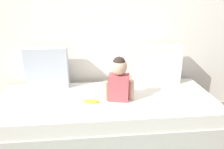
# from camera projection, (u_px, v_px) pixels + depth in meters

# --- Properties ---
(ground_plane) EXTENTS (12.00, 12.00, 0.00)m
(ground_plane) POSITION_uv_depth(u_px,v_px,m) (106.00, 132.00, 2.34)
(ground_plane) COLOR brown
(back_wall) EXTENTS (5.47, 0.10, 2.57)m
(back_wall) POSITION_uv_depth(u_px,v_px,m) (101.00, 5.00, 2.44)
(back_wall) COLOR silver
(back_wall) RESTS_ON ground
(couch) EXTENTS (2.27, 0.90, 0.41)m
(couch) POSITION_uv_depth(u_px,v_px,m) (106.00, 116.00, 2.27)
(couch) COLOR beige
(couch) RESTS_ON ground
(throw_pillow_left) EXTENTS (0.45, 0.16, 0.46)m
(throw_pillow_left) POSITION_uv_depth(u_px,v_px,m) (47.00, 68.00, 2.39)
(throw_pillow_left) COLOR #B2BCC6
(throw_pillow_left) RESTS_ON couch
(throw_pillow_right) EXTENTS (0.53, 0.16, 0.44)m
(throw_pillow_right) POSITION_uv_depth(u_px,v_px,m) (157.00, 65.00, 2.51)
(throw_pillow_right) COLOR silver
(throw_pillow_right) RESTS_ON couch
(toddler) EXTENTS (0.31, 0.17, 0.44)m
(toddler) POSITION_uv_depth(u_px,v_px,m) (119.00, 78.00, 2.08)
(toddler) COLOR #B24C51
(toddler) RESTS_ON couch
(banana) EXTENTS (0.17, 0.07, 0.04)m
(banana) POSITION_uv_depth(u_px,v_px,m) (91.00, 101.00, 2.08)
(banana) COLOR yellow
(banana) RESTS_ON couch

